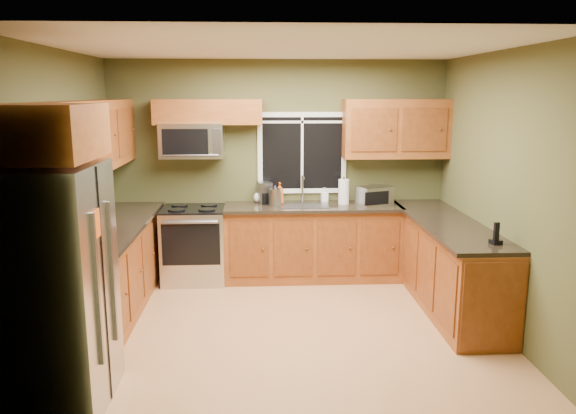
{
  "coord_description": "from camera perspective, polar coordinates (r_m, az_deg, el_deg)",
  "views": [
    {
      "loc": [
        -0.23,
        -5.25,
        2.29
      ],
      "look_at": [
        0.05,
        0.35,
        1.15
      ],
      "focal_mm": 35.0,
      "sensor_mm": 36.0,
      "label": 1
    }
  ],
  "objects": [
    {
      "name": "base_cabinets_back",
      "position": [
        7.03,
        2.5,
        -3.7
      ],
      "size": [
        2.17,
        0.6,
        0.9
      ],
      "primitive_type": "cube",
      "color": "brown",
      "rests_on": "ground"
    },
    {
      "name": "sink",
      "position": [
        6.9,
        1.6,
        0.3
      ],
      "size": [
        0.6,
        0.42,
        0.36
      ],
      "color": "slate",
      "rests_on": "countertop_back"
    },
    {
      "name": "toaster_oven",
      "position": [
        6.93,
        8.78,
        1.11
      ],
      "size": [
        0.46,
        0.41,
        0.24
      ],
      "color": "#B7B7BC",
      "rests_on": "countertop_back"
    },
    {
      "name": "range",
      "position": [
        7.01,
        -9.5,
        -3.73
      ],
      "size": [
        0.76,
        0.69,
        0.94
      ],
      "color": "#B7B7BC",
      "rests_on": "ground"
    },
    {
      "name": "base_cabinets_left",
      "position": [
        6.22,
        -17.45,
        -6.27
      ],
      "size": [
        0.6,
        2.65,
        0.9
      ],
      "primitive_type": "cube",
      "color": "brown",
      "rests_on": "ground"
    },
    {
      "name": "microwave",
      "position": [
        6.93,
        -9.72,
        6.68
      ],
      "size": [
        0.76,
        0.41,
        0.42
      ],
      "color": "#B7B7BC",
      "rests_on": "back_wall"
    },
    {
      "name": "front_wall",
      "position": [
        3.59,
        0.94,
        -3.71
      ],
      "size": [
        4.2,
        0.0,
        4.2
      ],
      "primitive_type": "plane",
      "rotation": [
        -1.57,
        0.0,
        0.0
      ],
      "color": "#484A27",
      "rests_on": "ground"
    },
    {
      "name": "countertop_peninsula",
      "position": [
        6.29,
        15.8,
        -1.53
      ],
      "size": [
        0.65,
        2.5,
        0.04
      ],
      "primitive_type": "cube",
      "color": "black",
      "rests_on": "base_cabinets_peninsula"
    },
    {
      "name": "kettle",
      "position": [
        6.82,
        -1.31,
        1.11
      ],
      "size": [
        0.19,
        0.19,
        0.26
      ],
      "color": "#B7B7BC",
      "rests_on": "countertop_back"
    },
    {
      "name": "coffee_maker",
      "position": [
        7.0,
        -2.41,
        1.4
      ],
      "size": [
        0.2,
        0.25,
        0.27
      ],
      "color": "slate",
      "rests_on": "countertop_back"
    },
    {
      "name": "back_wall",
      "position": [
        7.12,
        -0.99,
        3.9
      ],
      "size": [
        4.2,
        0.0,
        4.2
      ],
      "primitive_type": "plane",
      "rotation": [
        1.57,
        0.0,
        0.0
      ],
      "color": "#484A27",
      "rests_on": "ground"
    },
    {
      "name": "base_cabinets_peninsula",
      "position": [
        6.41,
        15.8,
        -5.64
      ],
      "size": [
        0.6,
        2.52,
        0.9
      ],
      "color": "brown",
      "rests_on": "ground"
    },
    {
      "name": "left_wall",
      "position": [
        5.66,
        -22.12,
        1.06
      ],
      "size": [
        0.0,
        3.6,
        3.6
      ],
      "primitive_type": "plane",
      "rotation": [
        1.57,
        0.0,
        1.57
      ],
      "color": "#484A27",
      "rests_on": "ground"
    },
    {
      "name": "upper_cabinets_back_right",
      "position": [
        7.11,
        10.92,
        7.81
      ],
      "size": [
        1.3,
        0.33,
        0.72
      ],
      "primitive_type": "cube",
      "color": "brown",
      "rests_on": "back_wall"
    },
    {
      "name": "right_wall",
      "position": [
        5.83,
        20.77,
        1.45
      ],
      "size": [
        0.0,
        3.6,
        3.6
      ],
      "primitive_type": "plane",
      "rotation": [
        1.57,
        0.0,
        -1.57
      ],
      "color": "#484A27",
      "rests_on": "ground"
    },
    {
      "name": "upper_cabinet_over_fridge",
      "position": [
        4.24,
        -23.89,
        6.99
      ],
      "size": [
        0.72,
        0.9,
        0.38
      ],
      "primitive_type": "cube",
      "color": "brown",
      "rests_on": "left_wall"
    },
    {
      "name": "window",
      "position": [
        7.1,
        1.44,
        5.51
      ],
      "size": [
        1.12,
        0.03,
        1.02
      ],
      "color": "white",
      "rests_on": "back_wall"
    },
    {
      "name": "upper_cabinets_left",
      "position": [
        5.99,
        -19.52,
        6.71
      ],
      "size": [
        0.33,
        2.65,
        0.72
      ],
      "primitive_type": "cube",
      "color": "brown",
      "rests_on": "left_wall"
    },
    {
      "name": "floor",
      "position": [
        5.74,
        -0.33,
        -12.04
      ],
      "size": [
        4.2,
        4.2,
        0.0
      ],
      "primitive_type": "plane",
      "color": "#B57E4F",
      "rests_on": "ground"
    },
    {
      "name": "refrigerator",
      "position": [
        4.45,
        -22.7,
        -7.62
      ],
      "size": [
        0.74,
        0.9,
        1.8
      ],
      "color": "#B7B7BC",
      "rests_on": "ground"
    },
    {
      "name": "soap_bottle_b",
      "position": [
        7.12,
        3.74,
        1.26
      ],
      "size": [
        0.09,
        0.09,
        0.18
      ],
      "primitive_type": "imported",
      "rotation": [
        0.0,
        0.0,
        0.13
      ],
      "color": "white",
      "rests_on": "countertop_back"
    },
    {
      "name": "cordless_phone",
      "position": [
        5.45,
        20.37,
        -2.92
      ],
      "size": [
        0.11,
        0.11,
        0.2
      ],
      "color": "black",
      "rests_on": "countertop_peninsula"
    },
    {
      "name": "countertop_left",
      "position": [
        6.09,
        -17.49,
        -2.06
      ],
      "size": [
        0.65,
        2.65,
        0.04
      ],
      "primitive_type": "cube",
      "color": "black",
      "rests_on": "base_cabinets_left"
    },
    {
      "name": "countertop_back",
      "position": [
        6.9,
        2.56,
        0.02
      ],
      "size": [
        2.17,
        0.65,
        0.04
      ],
      "primitive_type": "cube",
      "color": "black",
      "rests_on": "base_cabinets_back"
    },
    {
      "name": "paper_towel_roll",
      "position": [
        6.97,
        5.68,
        1.55
      ],
      "size": [
        0.17,
        0.17,
        0.34
      ],
      "color": "white",
      "rests_on": "countertop_back"
    },
    {
      "name": "upper_cabinets_back_left",
      "position": [
        6.92,
        -8.12,
        9.55
      ],
      "size": [
        1.3,
        0.33,
        0.3
      ],
      "primitive_type": "cube",
      "color": "brown",
      "rests_on": "back_wall"
    },
    {
      "name": "soap_bottle_a",
      "position": [
        6.95,
        -0.85,
        1.41
      ],
      "size": [
        0.12,
        0.12,
        0.27
      ],
      "primitive_type": "imported",
      "rotation": [
        0.0,
        0.0,
        0.22
      ],
      "color": "#EA5C16",
      "rests_on": "countertop_back"
    },
    {
      "name": "ceiling",
      "position": [
        5.28,
        -0.36,
        15.94
      ],
      "size": [
        4.2,
        4.2,
        0.0
      ],
      "primitive_type": "plane",
      "rotation": [
        3.14,
        0.0,
        0.0
      ],
      "color": "white",
      "rests_on": "back_wall"
    },
    {
      "name": "soap_bottle_c",
      "position": [
        7.07,
        -2.98,
        1.18
      ],
      "size": [
        0.16,
        0.16,
        0.18
      ],
      "primitive_type": "imported",
      "rotation": [
        0.0,
        0.0,
        0.22
      ],
      "color": "white",
      "rests_on": "countertop_back"
    }
  ]
}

